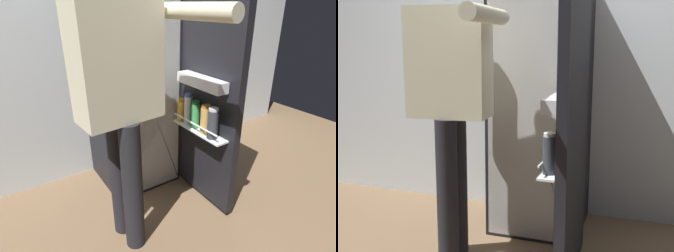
{
  "view_description": "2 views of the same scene",
  "coord_description": "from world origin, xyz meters",
  "views": [
    {
      "loc": [
        -0.9,
        -1.37,
        1.41
      ],
      "look_at": [
        -0.01,
        -0.02,
        0.68
      ],
      "focal_mm": 29.23,
      "sensor_mm": 36.0,
      "label": 1
    },
    {
      "loc": [
        0.73,
        -2.27,
        1.26
      ],
      "look_at": [
        -0.04,
        -0.08,
        0.81
      ],
      "focal_mm": 47.14,
      "sensor_mm": 36.0,
      "label": 2
    }
  ],
  "objects": [
    {
      "name": "person",
      "position": [
        -0.35,
        -0.09,
        1.02
      ],
      "size": [
        0.59,
        0.73,
        1.69
      ],
      "color": "black",
      "rests_on": "ground_plane"
    },
    {
      "name": "refrigerator",
      "position": [
        0.03,
        0.48,
        0.81
      ],
      "size": [
        0.64,
        1.14,
        1.62
      ],
      "color": "black",
      "rests_on": "ground_plane"
    },
    {
      "name": "kitchen_wall",
      "position": [
        0.0,
        0.87,
        1.31
      ],
      "size": [
        4.4,
        0.1,
        2.63
      ],
      "primitive_type": "cube",
      "color": "silver",
      "rests_on": "ground_plane"
    }
  ]
}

